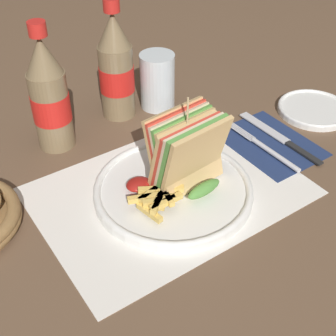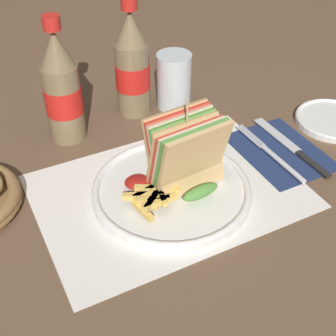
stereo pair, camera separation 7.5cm
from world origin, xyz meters
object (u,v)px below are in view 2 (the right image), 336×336
Objects in this scene: plate_main at (174,189)px; coke_bottle_near at (62,89)px; glass_near at (174,84)px; coke_bottle_far at (132,66)px; side_saucer at (333,120)px; fork at (276,157)px; club_sandwich at (186,154)px; knife at (291,146)px.

plate_main is 0.27m from coke_bottle_near.
plate_main is at bearing -117.63° from glass_near.
coke_bottle_far is at bearing 79.82° from plate_main.
fork is at bearing -164.48° from side_saucer.
coke_bottle_near is (-0.10, 0.24, 0.09)m from plate_main.
coke_bottle_far reaches higher than glass_near.
club_sandwich is 1.07× the size of side_saucer.
coke_bottle_near is 0.23m from glass_near.
knife is at bearing -165.55° from side_saucer.
fork is at bearing -60.32° from coke_bottle_far.
fork is 0.32m from coke_bottle_far.
knife is 1.38× the size of side_saucer.
glass_near is (0.11, 0.25, -0.02)m from club_sandwich.
coke_bottle_near is 2.05× the size of glass_near.
club_sandwich is at bearing -177.86° from knife.
fork is 1.30× the size of side_saucer.
club_sandwich is 0.67× the size of coke_bottle_near.
coke_bottle_near is at bearing 157.96° from side_saucer.
fork is 0.05m from knife.
coke_bottle_far is 0.41m from side_saucer.
coke_bottle_near reaches higher than fork.
club_sandwich is at bearing -1.28° from plate_main.
knife is 0.43m from coke_bottle_near.
knife is at bearing -63.01° from glass_near.
knife is 0.13m from side_saucer.
club_sandwich reaches higher than fork.
coke_bottle_near reaches higher than knife.
coke_bottle_far is 1.60× the size of side_saucer.
coke_bottle_far is at bearing 167.58° from glass_near.
fork is 0.40m from coke_bottle_near.
glass_near reaches higher than fork.
club_sandwich reaches higher than plate_main.
glass_near is (0.08, -0.02, -0.05)m from coke_bottle_far.
coke_bottle_near is at bearing -177.73° from glass_near.
club_sandwich is 0.67× the size of coke_bottle_far.
side_saucer is (0.33, -0.22, -0.09)m from coke_bottle_far.
club_sandwich is at bearing -62.97° from coke_bottle_near.
side_saucer reaches higher than knife.
coke_bottle_far is (0.15, 0.03, 0.00)m from coke_bottle_near.
club_sandwich reaches higher than knife.
glass_near is 0.78× the size of side_saucer.
club_sandwich is at bearing -113.54° from glass_near.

